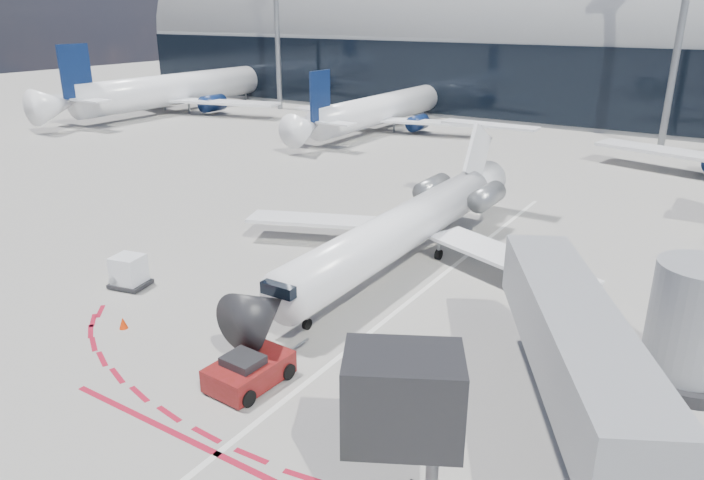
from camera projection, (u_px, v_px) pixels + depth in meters
The scene contains 13 objects.
ground at pixel (392, 315), 29.19m from camera, with size 260.00×260.00×0.00m, color gray.
apron_centerline at pixel (411, 300), 30.78m from camera, with size 0.25×40.00×0.01m, color silver.
apron_stop_bar at pixel (217, 454), 20.09m from camera, with size 14.00×0.25×0.01m, color maroon.
terminal_building at pixel (648, 51), 77.66m from camera, with size 150.00×24.15×24.00m.
jet_bridge at pixel (607, 342), 20.83m from camera, with size 10.03×15.20×4.90m.
light_mast_west at pixel (277, 16), 85.54m from camera, with size 0.70×0.70×25.00m, color slate.
light_mast_centre at pixel (682, 19), 60.33m from camera, with size 0.70×0.70×25.00m, color slate.
regional_jet at pixel (408, 225), 34.72m from camera, with size 21.21×26.16×6.55m.
pushback_tug at pixel (249, 370), 23.69m from camera, with size 2.30×5.10×1.31m.
uld_container at pixel (129, 272), 31.95m from camera, with size 2.07×1.87×1.68m.
safety_cone_left at pixel (123, 323), 27.93m from camera, with size 0.39×0.39×0.54m, color red.
bg_airliner_0 at pixel (179, 66), 85.92m from camera, with size 37.36×39.56×12.09m, color white, non-canonical shape.
bg_airliner_1 at pixel (384, 88), 72.72m from camera, with size 29.98×31.74×9.70m, color white, non-canonical shape.
Camera 1 is at (12.51, -23.07, 13.40)m, focal length 32.00 mm.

